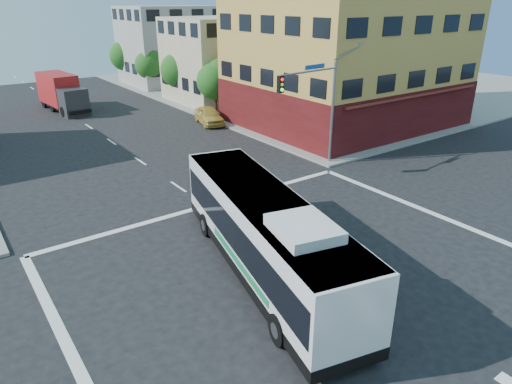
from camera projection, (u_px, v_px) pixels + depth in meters
ground at (323, 284)px, 18.64m from camera, size 120.00×120.00×0.00m
sidewalk_ne at (333, 82)px, 63.60m from camera, size 50.00×50.00×0.15m
corner_building_ne at (347, 58)px, 40.91m from camera, size 18.10×15.44×14.00m
building_east_near at (227, 59)px, 51.42m from camera, size 12.06×10.06×9.00m
building_east_far at (171, 45)px, 61.69m from camera, size 12.06×10.06×10.00m
signal_mast_ne at (316, 96)px, 29.52m from camera, size 7.91×1.13×8.07m
street_tree_a at (216, 79)px, 44.52m from camera, size 3.60×3.60×5.53m
street_tree_b at (179, 68)px, 50.43m from camera, size 3.80×3.80×5.79m
street_tree_c at (149, 63)px, 56.53m from camera, size 3.40×3.40×5.29m
street_tree_d at (125, 54)px, 62.34m from camera, size 4.00×4.00×6.03m
transit_bus at (265, 233)px, 18.71m from camera, size 5.68×13.35×3.87m
box_truck at (62, 93)px, 47.06m from camera, size 3.17×8.41×3.70m
parked_car at (209, 115)px, 42.40m from camera, size 2.89×4.99×1.59m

